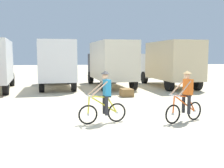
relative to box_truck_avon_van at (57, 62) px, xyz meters
name	(u,v)px	position (x,y,z in m)	size (l,w,h in m)	color
ground_plane	(118,135)	(2.50, -12.07, -1.87)	(120.00, 120.00, 0.00)	beige
box_truck_avon_van	(57,62)	(0.00, 0.00, 0.00)	(2.85, 6.90, 3.35)	white
box_truck_cream_rv	(110,62)	(3.92, -0.04, 0.00)	(3.12, 6.97, 3.35)	beige
box_truck_tan_camper	(170,62)	(8.31, -0.64, 0.00)	(2.82, 6.89, 3.35)	#CCB78E
cyclist_orange_shirt	(104,99)	(2.24, -10.66, -1.03)	(1.71, 0.56, 1.82)	black
cyclist_cowboy_hat	(186,98)	(5.11, -10.89, -1.03)	(1.62, 0.78, 1.82)	black
supply_crate	(127,93)	(4.20, -4.86, -1.65)	(0.67, 0.75, 0.45)	olive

